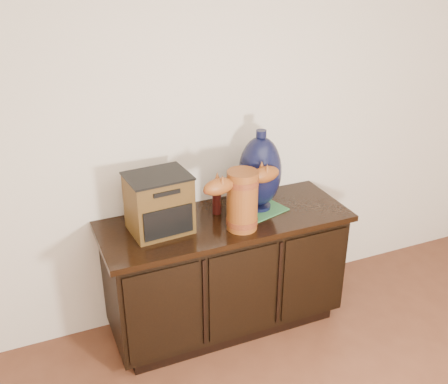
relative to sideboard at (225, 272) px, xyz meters
name	(u,v)px	position (x,y,z in m)	size (l,w,h in m)	color
sideboard	(225,272)	(0.00, 0.00, 0.00)	(1.46, 0.56, 0.75)	black
terracotta_vessel	(242,197)	(0.04, -0.14, 0.56)	(0.49, 0.20, 0.34)	brown
tv_radio	(159,203)	(-0.38, 0.02, 0.53)	(0.35, 0.29, 0.33)	#432D10
green_mat	(259,208)	(0.24, 0.04, 0.37)	(0.26, 0.26, 0.01)	#2D6537
lamp_base	(260,172)	(0.24, 0.04, 0.61)	(0.31, 0.31, 0.49)	black
spray_can	(217,202)	(-0.02, 0.08, 0.44)	(0.05, 0.05, 0.15)	#621510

